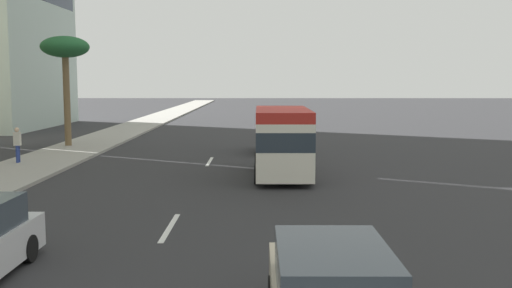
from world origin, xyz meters
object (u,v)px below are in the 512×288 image
Objects in this scene: minibus_lead at (282,140)px; palm_tree at (65,51)px; pedestrian_mid_block at (17,143)px; car_second at (274,139)px.

palm_tree is at bearing 50.39° from minibus_lead.
palm_tree is at bearing 88.74° from pedestrian_mid_block.
minibus_lead is 0.94× the size of palm_tree.
pedestrian_mid_block reaches higher than car_second.
car_second is at bearing 0.79° from minibus_lead.
car_second is at bearing -99.07° from palm_tree.
pedestrian_mid_block is at bearing 113.02° from car_second.
car_second is (8.63, 0.12, -0.85)m from minibus_lead.
palm_tree is (10.67, 12.89, 4.35)m from minibus_lead.
car_second is 13.94m from palm_tree.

